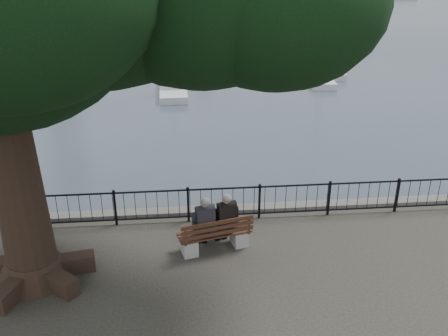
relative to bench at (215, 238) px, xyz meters
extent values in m
cube|color=#57534E|center=(0.36, 1.99, -0.84)|extent=(200.00, 0.40, 1.20)
cube|color=black|center=(0.36, 1.49, 0.64)|extent=(22.00, 0.04, 0.04)
cube|color=black|center=(0.36, 1.49, -0.19)|extent=(22.00, 0.04, 0.04)
cube|color=#97958F|center=(-0.66, -0.12, -0.13)|extent=(0.46, 0.54, 0.43)
cube|color=#97958F|center=(0.64, 0.20, -0.13)|extent=(0.46, 0.54, 0.43)
cube|color=#3B2015|center=(-0.01, 0.04, 0.12)|extent=(1.93, 0.95, 0.04)
cube|color=#3B2015|center=(0.06, -0.23, 0.43)|extent=(1.82, 0.48, 0.41)
cube|color=black|center=(-0.27, -0.01, 0.25)|extent=(0.44, 0.39, 0.25)
cube|color=black|center=(-0.24, -0.12, 0.64)|extent=(0.50, 0.35, 0.62)
sphere|color=tan|center=(-0.25, -0.08, 1.07)|extent=(0.24, 0.24, 0.24)
ellipsoid|color=gray|center=(-0.25, -0.11, 1.11)|extent=(0.25, 0.25, 0.21)
cube|color=black|center=(-0.34, 0.28, -0.11)|extent=(0.43, 0.52, 0.47)
cube|color=black|center=(0.27, 0.12, 0.25)|extent=(0.44, 0.39, 0.25)
cube|color=black|center=(0.30, 0.01, 0.64)|extent=(0.50, 0.35, 0.62)
sphere|color=tan|center=(0.29, 0.05, 1.07)|extent=(0.24, 0.24, 0.24)
ellipsoid|color=gray|center=(0.30, 0.02, 1.11)|extent=(0.25, 0.25, 0.21)
cube|color=black|center=(0.20, 0.41, -0.11)|extent=(0.43, 0.52, 0.47)
cone|color=black|center=(-4.30, -0.73, -0.08)|extent=(1.80, 1.80, 0.53)
cone|color=black|center=(-4.30, -0.73, 2.84)|extent=(1.17, 1.17, 6.36)
ellipsoid|color=black|center=(1.11, -1.05, 5.80)|extent=(4.24, 4.24, 3.31)
cube|color=#57534E|center=(-17.64, 60.99, -0.74)|extent=(9.56, 9.56, 1.40)
cube|color=#57534E|center=(2.36, 48.99, -0.74)|extent=(6.18, 6.18, 1.40)
cube|color=silver|center=(-9.39, 19.61, -1.24)|extent=(3.16, 6.39, 0.68)
cube|color=silver|center=(-9.39, 19.61, -0.74)|extent=(1.83, 2.74, 0.51)
cube|color=silver|center=(-1.11, 18.51, -1.24)|extent=(1.67, 5.65, 0.62)
cube|color=silver|center=(-1.11, 18.51, -0.74)|extent=(1.19, 2.31, 0.47)
cube|color=silver|center=(8.23, 20.31, -1.24)|extent=(1.94, 5.30, 0.58)
cube|color=silver|center=(8.23, 20.31, -0.74)|extent=(1.26, 2.21, 0.43)
cube|color=silver|center=(9.07, 22.49, -1.24)|extent=(1.93, 5.44, 0.59)
cube|color=silver|center=(9.07, 22.49, -0.74)|extent=(1.27, 2.26, 0.44)
cylinder|color=silver|center=(9.07, 22.20, 3.36)|extent=(0.12, 0.12, 8.61)
cube|color=silver|center=(-10.09, 29.32, -1.24)|extent=(2.52, 6.27, 0.68)
cube|color=silver|center=(-10.09, 29.32, -0.74)|extent=(1.57, 2.63, 0.51)
cube|color=silver|center=(3.97, 35.36, -1.24)|extent=(2.23, 6.31, 0.69)
cube|color=silver|center=(3.97, 35.36, -0.74)|extent=(1.47, 2.62, 0.52)
cube|color=silver|center=(8.21, 38.43, -1.24)|extent=(3.20, 5.03, 0.54)
cube|color=silver|center=(8.21, 38.43, -0.74)|extent=(1.71, 2.23, 0.41)
cube|color=silver|center=(-1.65, 41.77, -1.24)|extent=(1.46, 4.71, 0.52)
cube|color=silver|center=(-1.65, 41.77, -0.74)|extent=(1.02, 1.94, 0.39)
camera|label=1|loc=(-0.77, -10.72, 6.85)|focal=40.00mm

